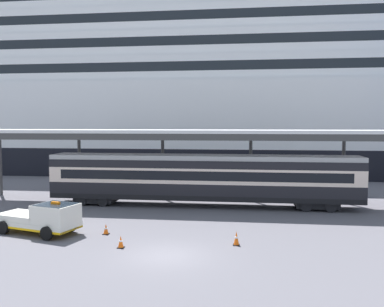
% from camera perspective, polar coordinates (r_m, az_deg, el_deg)
% --- Properties ---
extents(ground_plane, '(400.00, 400.00, 0.00)m').
position_cam_1_polar(ground_plane, '(21.33, -3.54, -13.89)').
color(ground_plane, '#5C5A61').
extents(cruise_ship, '(159.39, 28.13, 40.07)m').
position_cam_1_polar(cruise_ship, '(63.13, 5.55, 10.57)').
color(cruise_ship, black).
rests_on(cruise_ship, ground).
extents(platform_canopy, '(45.59, 5.32, 6.10)m').
position_cam_1_polar(platform_canopy, '(33.09, 1.58, 2.80)').
color(platform_canopy, silver).
rests_on(platform_canopy, ground).
extents(train_carriage, '(24.41, 2.81, 4.11)m').
position_cam_1_polar(train_carriage, '(32.93, 1.50, -3.33)').
color(train_carriage, black).
rests_on(train_carriage, ground).
extents(service_truck, '(5.55, 3.36, 2.02)m').
position_cam_1_polar(service_truck, '(26.51, -19.78, -8.32)').
color(service_truck, silver).
rests_on(service_truck, ground).
extents(traffic_cone_near, '(0.36, 0.36, 0.77)m').
position_cam_1_polar(traffic_cone_near, '(23.01, 6.14, -11.56)').
color(traffic_cone_near, black).
rests_on(traffic_cone_near, ground).
extents(traffic_cone_mid, '(0.36, 0.36, 0.66)m').
position_cam_1_polar(traffic_cone_mid, '(22.76, -9.79, -11.92)').
color(traffic_cone_mid, black).
rests_on(traffic_cone_mid, ground).
extents(traffic_cone_far, '(0.36, 0.36, 0.64)m').
position_cam_1_polar(traffic_cone_far, '(25.57, -11.78, -10.17)').
color(traffic_cone_far, black).
rests_on(traffic_cone_far, ground).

